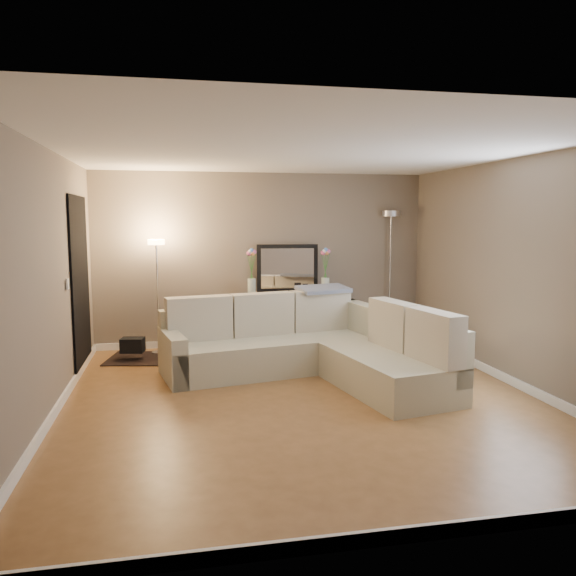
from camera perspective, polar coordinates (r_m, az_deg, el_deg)
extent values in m
cube|color=olive|center=(6.12, 1.50, -11.24)|extent=(5.00, 5.50, 0.01)
cube|color=white|center=(5.85, 1.58, 13.81)|extent=(5.00, 5.50, 0.01)
cube|color=#796C5D|center=(8.55, -2.58, 2.92)|extent=(5.00, 0.02, 2.60)
cube|color=#796C5D|center=(3.24, 12.46, -4.11)|extent=(5.00, 0.02, 2.60)
cube|color=#796C5D|center=(5.83, -23.29, 0.40)|extent=(0.02, 5.50, 2.60)
cube|color=#796C5D|center=(6.85, 22.47, 1.36)|extent=(0.02, 5.50, 2.60)
cube|color=white|center=(8.70, -2.51, -5.33)|extent=(5.00, 0.03, 0.10)
cube|color=white|center=(3.71, 11.73, -23.33)|extent=(5.00, 0.03, 0.10)
cube|color=white|center=(6.09, -22.47, -11.36)|extent=(0.03, 5.50, 0.10)
cube|color=white|center=(7.06, 21.81, -8.79)|extent=(0.03, 5.50, 0.10)
cube|color=black|center=(7.51, -20.33, 0.37)|extent=(0.02, 1.20, 2.20)
cube|color=white|center=(6.66, -21.50, 0.39)|extent=(0.02, 0.08, 0.12)
cube|color=#BFB99A|center=(7.18, -1.54, -6.71)|extent=(2.84, 1.44, 0.42)
cube|color=#BFB99A|center=(7.45, -2.55, -3.90)|extent=(2.70, 0.73, 0.58)
cube|color=#BFB99A|center=(6.82, -11.66, -6.87)|extent=(0.36, 0.96, 0.58)
cube|color=#BFB99A|center=(6.43, 10.18, -8.45)|extent=(1.24, 1.82, 0.42)
cube|color=#BFB99A|center=(6.94, 10.70, -4.84)|extent=(0.71, 2.60, 0.58)
cube|color=beige|center=(7.06, -9.04, -3.05)|extent=(0.84, 0.38, 0.54)
cube|color=beige|center=(7.29, -2.64, -2.64)|extent=(0.84, 0.38, 0.54)
cube|color=beige|center=(7.61, 3.29, -2.24)|extent=(0.84, 0.38, 0.54)
cube|color=beige|center=(6.71, 10.64, -3.60)|extent=(0.37, 0.78, 0.54)
cube|color=beige|center=(6.09, 14.66, -4.82)|extent=(0.37, 0.78, 0.54)
cube|color=slate|center=(7.61, 3.60, -0.10)|extent=(0.76, 0.55, 0.09)
cube|color=black|center=(8.34, 0.08, -0.75)|extent=(1.33, 0.44, 0.04)
cube|color=black|center=(8.22, -3.97, -3.73)|extent=(0.05, 0.05, 0.76)
cube|color=black|center=(8.49, -4.07, -3.37)|extent=(0.05, 0.05, 0.76)
cube|color=black|center=(8.37, 4.30, -3.53)|extent=(0.05, 0.05, 0.76)
cube|color=black|center=(8.64, 3.93, -3.19)|extent=(0.05, 0.05, 0.76)
cube|color=black|center=(8.45, 0.08, -4.80)|extent=(1.24, 0.41, 0.03)
cube|color=#BF3333|center=(8.37, -3.57, -4.15)|extent=(0.04, 0.16, 0.19)
cube|color=#3359A5|center=(8.37, -3.29, -4.07)|extent=(0.05, 0.16, 0.21)
cube|color=gold|center=(8.38, -2.97, -4.00)|extent=(0.05, 0.16, 0.23)
cube|color=#3F7F4C|center=(8.38, -2.60, -4.13)|extent=(0.06, 0.16, 0.19)
cube|color=#994C99|center=(8.39, -2.28, -4.05)|extent=(0.04, 0.16, 0.21)
cube|color=orange|center=(8.39, -2.00, -3.98)|extent=(0.05, 0.16, 0.23)
cube|color=#262626|center=(8.40, -1.68, -4.11)|extent=(0.05, 0.16, 0.19)
cube|color=#4C99B2|center=(8.40, -1.32, -4.03)|extent=(0.06, 0.16, 0.21)
cube|color=#B2A58C|center=(8.40, -1.00, -3.96)|extent=(0.04, 0.16, 0.23)
cube|color=brown|center=(8.41, -0.72, -4.08)|extent=(0.05, 0.16, 0.19)
cube|color=navy|center=(8.41, -0.40, -4.01)|extent=(0.05, 0.16, 0.21)
cube|color=gold|center=(8.42, -0.04, -3.93)|extent=(0.06, 0.16, 0.23)
cube|color=black|center=(8.47, -0.06, 2.02)|extent=(0.92, 0.11, 0.72)
cube|color=white|center=(8.45, -0.04, 2.01)|extent=(0.80, 0.07, 0.60)
cube|color=#CD5824|center=(8.29, -0.72, -0.53)|extent=(0.19, 0.13, 0.04)
cube|color=black|center=(8.31, 1.36, -0.20)|extent=(0.10, 0.03, 0.13)
cube|color=black|center=(8.33, 2.18, -0.26)|extent=(0.08, 0.03, 0.11)
cylinder|color=silver|center=(8.27, -3.71, 0.14)|extent=(0.13, 0.13, 0.24)
cylinder|color=#38722D|center=(8.24, -3.85, 2.08)|extent=(0.10, 0.02, 0.41)
sphere|color=#E5598C|center=(8.23, -4.01, 3.53)|extent=(0.08, 0.08, 0.07)
cylinder|color=#38722D|center=(8.24, -3.79, 2.15)|extent=(0.06, 0.01, 0.44)
sphere|color=white|center=(8.23, -3.87, 3.68)|extent=(0.08, 0.08, 0.07)
cylinder|color=#38722D|center=(8.24, -3.73, 2.22)|extent=(0.01, 0.01, 0.46)
sphere|color=#598CE5|center=(8.23, -3.74, 3.82)|extent=(0.08, 0.08, 0.07)
cylinder|color=#38722D|center=(8.24, -3.66, 2.08)|extent=(0.05, 0.01, 0.42)
sphere|color=#E58C4C|center=(8.23, -3.60, 3.54)|extent=(0.08, 0.08, 0.07)
cylinder|color=#38722D|center=(8.24, -3.60, 2.15)|extent=(0.10, 0.02, 0.43)
sphere|color=#D866B2|center=(8.23, -3.47, 3.68)|extent=(0.08, 0.08, 0.07)
cylinder|color=silver|center=(8.41, 3.81, 0.25)|extent=(0.13, 0.13, 0.24)
cylinder|color=#38722D|center=(8.38, 3.71, 2.16)|extent=(0.10, 0.02, 0.41)
sphere|color=#E5598C|center=(8.36, 3.58, 3.59)|extent=(0.08, 0.08, 0.07)
cylinder|color=#38722D|center=(8.38, 3.77, 2.23)|extent=(0.06, 0.01, 0.44)
sphere|color=white|center=(8.36, 3.71, 3.73)|extent=(0.08, 0.08, 0.07)
cylinder|color=#38722D|center=(8.38, 3.83, 2.30)|extent=(0.01, 0.01, 0.46)
sphere|color=#598CE5|center=(8.37, 3.84, 3.87)|extent=(0.08, 0.08, 0.07)
cylinder|color=#38722D|center=(8.38, 3.89, 2.16)|extent=(0.05, 0.01, 0.42)
sphere|color=#E58C4C|center=(8.37, 3.97, 3.60)|extent=(0.08, 0.08, 0.07)
cylinder|color=#38722D|center=(8.39, 3.95, 2.23)|extent=(0.10, 0.02, 0.43)
sphere|color=#D866B2|center=(8.37, 4.10, 3.73)|extent=(0.08, 0.08, 0.07)
cylinder|color=silver|center=(8.28, -12.94, -6.41)|extent=(0.25, 0.25, 0.03)
cylinder|color=silver|center=(8.14, -13.09, -1.10)|extent=(0.03, 0.03, 1.55)
cylinder|color=#FFBF72|center=(8.07, -13.25, 4.56)|extent=(0.27, 0.27, 0.07)
cylinder|color=silver|center=(9.11, 10.17, -5.08)|extent=(0.29, 0.29, 0.03)
cylinder|color=silver|center=(8.96, 10.31, 0.99)|extent=(0.03, 0.03, 1.94)
cylinder|color=silver|center=(8.91, 10.45, 7.45)|extent=(0.31, 0.31, 0.09)
cube|color=black|center=(8.01, -14.05, -6.94)|extent=(1.19, 0.99, 0.01)
cube|color=black|center=(7.92, -15.51, -5.60)|extent=(0.34, 0.27, 0.19)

